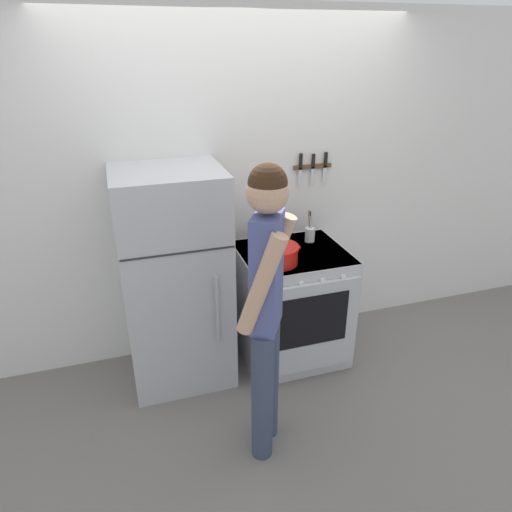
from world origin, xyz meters
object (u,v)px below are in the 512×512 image
refrigerator (175,280)px  tea_kettle (266,240)px  stove_range (292,305)px  dutch_oven_pot (277,254)px  utensil_jar (310,233)px  person (266,304)px

refrigerator → tea_kettle: (0.71, 0.11, 0.17)m
refrigerator → stove_range: bearing=-3.7°
dutch_oven_pot → utensil_jar: bearing=37.2°
stove_range → tea_kettle: tea_kettle is taller
refrigerator → tea_kettle: refrigerator is taller
stove_range → refrigerator: bearing=176.3°
refrigerator → tea_kettle: size_ratio=7.35×
stove_range → utensil_jar: 0.57m
stove_range → utensil_jar: size_ratio=3.70×
tea_kettle → dutch_oven_pot: bearing=-92.9°
refrigerator → utensil_jar: size_ratio=6.48×
dutch_oven_pot → person: size_ratio=0.19×
tea_kettle → utensil_jar: 0.36m
stove_range → tea_kettle: size_ratio=4.19×
refrigerator → tea_kettle: 0.74m
stove_range → dutch_oven_pot: (-0.18, -0.11, 0.50)m
utensil_jar → person: bearing=-125.3°
refrigerator → utensil_jar: refrigerator is taller
tea_kettle → refrigerator: bearing=-171.2°
refrigerator → tea_kettle: bearing=8.8°
person → refrigerator: bearing=54.7°
dutch_oven_pot → tea_kettle: size_ratio=1.61×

